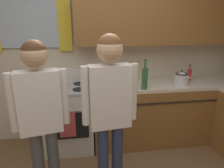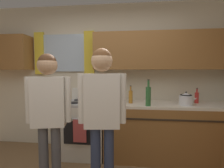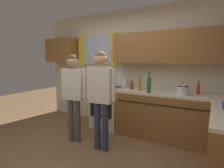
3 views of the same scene
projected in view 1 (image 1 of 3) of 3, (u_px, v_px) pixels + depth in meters
The scene contains 10 objects.
back_wall_unit at pixel (97, 43), 2.88m from camera, with size 4.60×0.42×2.60m.
kitchen_counter_run at pixel (201, 120), 2.75m from camera, with size 2.30×1.94×0.90m.
stove_oven at pixel (69, 116), 2.83m from camera, with size 0.65×0.67×1.10m.
bottle_oil_amber at pixel (122, 78), 2.74m from camera, with size 0.06×0.06×0.29m.
bottle_sauce_red at pixel (189, 75), 3.01m from camera, with size 0.06×0.06×0.25m.
bottle_wine_green at pixel (145, 78), 2.58m from camera, with size 0.08×0.08×0.39m.
bottle_squat_brown at pixel (107, 80), 2.79m from camera, with size 0.08×0.08×0.21m.
stovetop_kettle at pixel (181, 78), 2.80m from camera, with size 0.27×0.20×0.21m.
adult_left at pixel (40, 109), 1.75m from camera, with size 0.49×0.22×1.60m.
adult_in_plaid at pixel (110, 103), 1.80m from camera, with size 0.51×0.22×1.65m.
Camera 1 is at (-0.12, -1.10, 1.71)m, focal length 32.04 mm.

